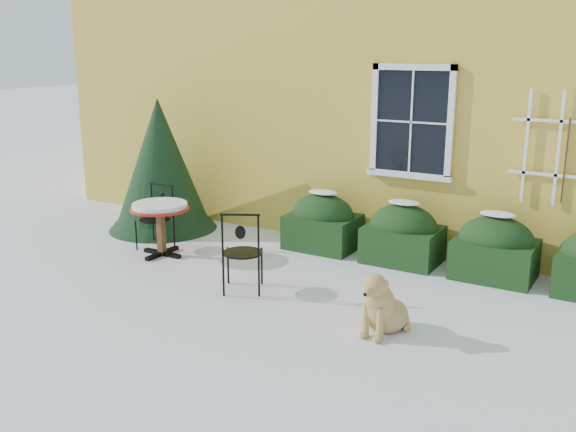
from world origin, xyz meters
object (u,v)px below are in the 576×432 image
Objects in this scene: patio_chair_near at (242,251)px; evergreen_shrub at (161,177)px; patio_chair_far at (156,217)px; dog at (382,308)px; bistro_table at (160,212)px.

evergreen_shrub is at bearing -59.70° from patio_chair_near.
patio_chair_near is 2.35m from patio_chair_far.
patio_chair_near reaches higher than patio_chair_far.
patio_chair_far is (0.66, -0.89, -0.40)m from evergreen_shrub.
bistro_table is at bearing 174.55° from dog.
bistro_table is 1.07× the size of dog.
patio_chair_far is at bearing 172.16° from dog.
evergreen_shrub reaches higher than patio_chair_far.
bistro_table is 0.44m from patio_chair_far.
bistro_table reaches higher than dog.
evergreen_shrub is 3.36m from patio_chair_near.
patio_chair_near is (2.86, -1.73, -0.36)m from evergreen_shrub.
dog is (4.85, -2.00, -0.60)m from evergreen_shrub.
evergreen_shrub reaches higher than dog.
evergreen_shrub is 2.26× the size of patio_chair_far.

